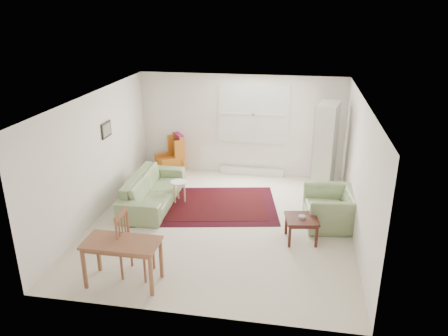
% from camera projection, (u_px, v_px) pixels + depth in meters
% --- Properties ---
extents(room, '(5.04, 5.54, 2.51)m').
position_uv_depth(room, '(224.00, 160.00, 8.38)').
color(room, beige).
rests_on(room, ground).
extents(rug, '(3.28, 2.43, 0.03)m').
position_uv_depth(rug, '(206.00, 205.00, 9.36)').
color(rug, black).
rests_on(rug, ground).
extents(sofa, '(0.94, 2.27, 0.91)m').
position_uv_depth(sofa, '(153.00, 184.00, 9.32)').
color(sofa, gray).
rests_on(sofa, ground).
extents(armchair, '(1.08, 1.19, 0.84)m').
position_uv_depth(armchair, '(331.00, 205.00, 8.42)').
color(armchair, gray).
rests_on(armchair, ground).
extents(wingback_chair, '(0.86, 0.85, 1.03)m').
position_uv_depth(wingback_chair, '(169.00, 155.00, 10.90)').
color(wingback_chair, '#C46C1E').
rests_on(wingback_chair, ground).
extents(coffee_table, '(0.65, 0.65, 0.46)m').
position_uv_depth(coffee_table, '(301.00, 229.00, 7.92)').
color(coffee_table, '#451C15').
rests_on(coffee_table, ground).
extents(stool, '(0.39, 0.39, 0.48)m').
position_uv_depth(stool, '(179.00, 192.00, 9.47)').
color(stool, white).
rests_on(stool, ground).
extents(cabinet, '(0.60, 0.90, 2.06)m').
position_uv_depth(cabinet, '(325.00, 149.00, 9.74)').
color(cabinet, white).
rests_on(cabinet, ground).
extents(desk, '(1.15, 0.58, 0.73)m').
position_uv_depth(desk, '(123.00, 262.00, 6.67)').
color(desk, brown).
rests_on(desk, ground).
extents(desk_chair, '(0.49, 0.49, 1.08)m').
position_uv_depth(desk_chair, '(136.00, 244.00, 6.82)').
color(desk_chair, brown).
rests_on(desk_chair, ground).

